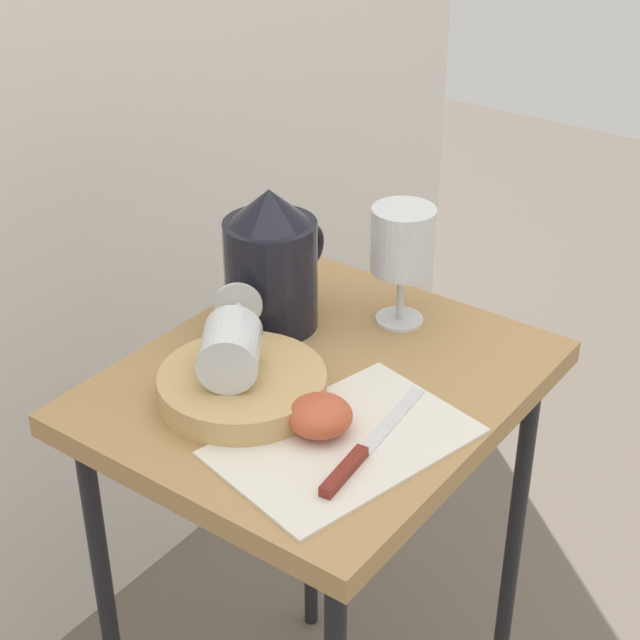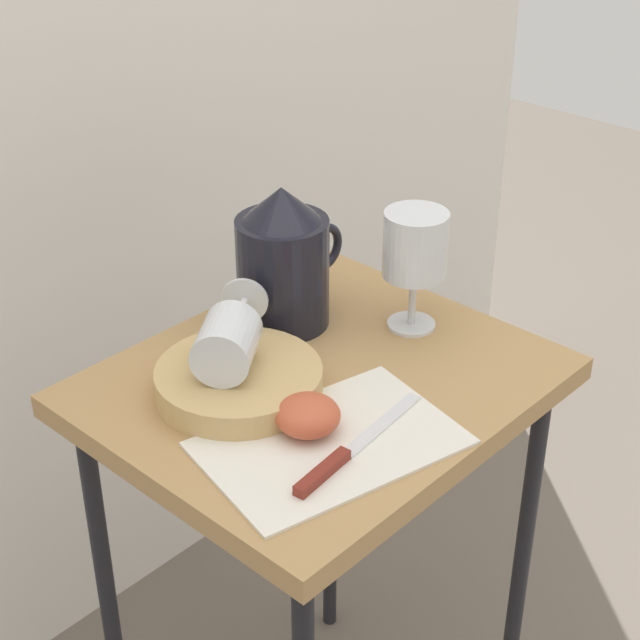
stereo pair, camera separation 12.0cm
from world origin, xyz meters
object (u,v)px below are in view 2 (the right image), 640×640
object	(u,v)px
wine_glass_tipped_near	(228,341)
apple_half_left	(308,415)
wine_glass_upright	(415,250)
knife	(343,456)
basket_tray	(239,382)
pitcher	(283,269)
table	(320,430)

from	to	relation	value
wine_glass_tipped_near	apple_half_left	world-z (taller)	wine_glass_tipped_near
wine_glass_upright	knife	bearing A→B (deg)	-155.57
wine_glass_tipped_near	apple_half_left	bearing A→B (deg)	-88.68
basket_tray	pitcher	size ratio (longest dim) A/B	1.03
apple_half_left	wine_glass_upright	bearing A→B (deg)	13.26
wine_glass_tipped_near	apple_half_left	size ratio (longest dim) A/B	2.15
pitcher	wine_glass_upright	xyz separation A→B (m)	(0.11, -0.13, 0.03)
basket_tray	wine_glass_upright	size ratio (longest dim) A/B	1.22
wine_glass_upright	basket_tray	bearing A→B (deg)	169.14
pitcher	wine_glass_tipped_near	bearing A→B (deg)	-156.91
wine_glass_tipped_near	knife	xyz separation A→B (m)	(-0.01, -0.19, -0.06)
basket_tray	apple_half_left	world-z (taller)	apple_half_left
apple_half_left	knife	distance (m)	0.07
basket_tray	pitcher	bearing A→B (deg)	27.10
wine_glass_upright	apple_half_left	distance (m)	0.29
wine_glass_tipped_near	apple_half_left	distance (m)	0.13
pitcher	apple_half_left	distance (m)	0.26
wine_glass_tipped_near	knife	distance (m)	0.20
basket_tray	knife	bearing A→B (deg)	-94.55
basket_tray	wine_glass_tipped_near	distance (m)	0.05
knife	wine_glass_tipped_near	bearing A→B (deg)	86.93
wine_glass_upright	apple_half_left	xyz separation A→B (m)	(-0.27, -0.06, -0.09)
wine_glass_tipped_near	pitcher	bearing A→B (deg)	23.09
table	wine_glass_upright	size ratio (longest dim) A/B	4.43
table	wine_glass_upright	world-z (taller)	wine_glass_upright
basket_tray	knife	size ratio (longest dim) A/B	0.88
apple_half_left	knife	xyz separation A→B (m)	(-0.01, -0.06, -0.02)
wine_glass_upright	wine_glass_tipped_near	bearing A→B (deg)	166.87
basket_tray	wine_glass_tipped_near	world-z (taller)	wine_glass_tipped_near
table	basket_tray	distance (m)	0.14
table	basket_tray	world-z (taller)	basket_tray
wine_glass_tipped_near	knife	size ratio (longest dim) A/B	0.70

